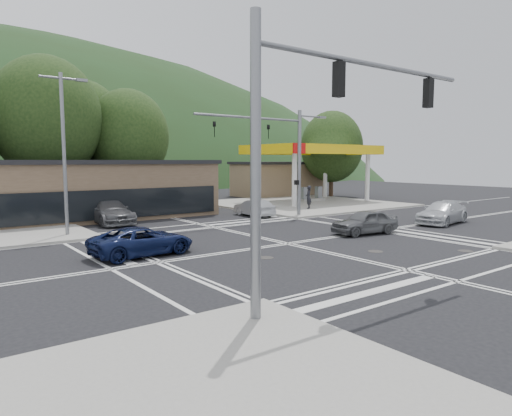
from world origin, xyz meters
TOP-DOWN VIEW (x-y plane):
  - ground at (0.00, 0.00)m, footprint 120.00×120.00m
  - sidewalk_ne at (15.00, 15.00)m, footprint 16.00×16.00m
  - gas_station_canopy at (16.99, 15.99)m, footprint 12.32×8.34m
  - convenience_store at (20.00, 25.00)m, footprint 10.00×6.00m
  - commercial_row at (-8.00, 17.00)m, footprint 24.00×8.00m
  - hill_north at (0.00, 90.00)m, footprint 252.00×126.00m
  - tree_n_b at (-6.00, 24.00)m, footprint 9.00×9.00m
  - tree_n_c at (1.00, 24.00)m, footprint 7.60×7.60m
  - tree_n_e at (-2.00, 28.00)m, footprint 8.40×8.40m
  - tree_ne at (24.00, 20.00)m, footprint 7.20×7.20m
  - streetlight_nw at (-8.44, 9.00)m, footprint 2.50×0.25m
  - signal_mast_ne at (6.95, 8.20)m, footprint 11.65×0.30m
  - signal_mast_sw at (-6.39, -8.20)m, footprint 9.14×0.28m
  - car_blue_west at (-7.12, 1.76)m, footprint 4.88×2.59m
  - car_grey_center at (5.66, -0.30)m, footprint 4.34×2.25m
  - car_silver_east at (13.35, -0.56)m, footprint 5.32×2.85m
  - car_queue_a at (5.50, 10.31)m, footprint 1.45×3.90m
  - car_queue_b at (1.00, 16.71)m, footprint 2.10×4.30m
  - car_northbound at (-4.74, 13.00)m, footprint 2.33×5.59m
  - pedestrian at (11.74, 10.87)m, footprint 0.85×0.83m

SIDE VIEW (x-z plane):
  - ground at x=0.00m, z-range 0.00..0.00m
  - hill_north at x=0.00m, z-range -70.00..70.00m
  - sidewalk_ne at x=15.00m, z-range 0.00..0.15m
  - car_queue_a at x=5.50m, z-range 0.00..1.27m
  - car_blue_west at x=-7.12m, z-range 0.00..1.31m
  - car_grey_center at x=5.66m, z-range 0.00..1.41m
  - car_queue_b at x=1.00m, z-range 0.00..1.41m
  - car_silver_east at x=13.35m, z-range 0.00..1.47m
  - car_northbound at x=-4.74m, z-range 0.00..1.61m
  - pedestrian at x=11.74m, z-range 0.15..2.12m
  - convenience_store at x=20.00m, z-range 0.00..3.80m
  - commercial_row at x=-8.00m, z-range 0.00..4.00m
  - gas_station_canopy at x=16.99m, z-range 2.17..7.92m
  - streetlight_nw at x=-8.44m, z-range 0.55..9.55m
  - signal_mast_ne at x=6.95m, z-range 1.07..9.07m
  - signal_mast_sw at x=-6.39m, z-range 1.12..9.12m
  - tree_ne at x=24.00m, z-range 0.85..10.84m
  - tree_n_c at x=1.00m, z-range 1.06..11.93m
  - tree_n_e at x=-2.00m, z-range 1.15..13.13m
  - tree_n_b at x=-6.00m, z-range 1.30..14.28m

